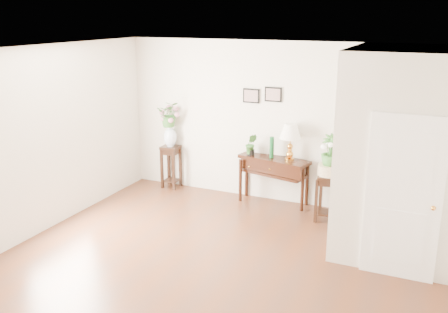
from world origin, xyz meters
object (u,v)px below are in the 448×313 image
Objects in this scene: table_lamp at (290,140)px; plant_stand_b at (328,198)px; console_table at (273,181)px; plant_stand_a at (171,167)px.

table_lamp is 0.81× the size of plant_stand_b.
console_table is 1.12m from plant_stand_b.
plant_stand_b is (1.05, -0.39, -0.03)m from console_table.
console_table reaches higher than plant_stand_a.
console_table is 0.81m from table_lamp.
plant_stand_a is (-2.33, 0.00, -0.77)m from table_lamp.
plant_stand_a is (-2.05, 0.00, -0.01)m from console_table.
plant_stand_b is at bearing -26.64° from table_lamp.
console_table is at bearing 180.00° from table_lamp.
console_table reaches higher than plant_stand_b.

